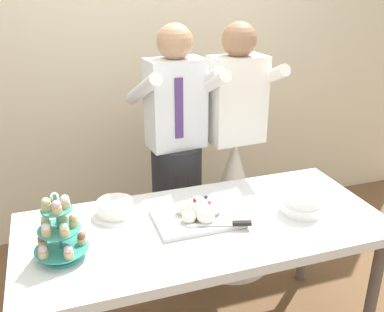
{
  "coord_description": "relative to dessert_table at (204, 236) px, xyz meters",
  "views": [
    {
      "loc": [
        -0.65,
        -1.73,
        1.9
      ],
      "look_at": [
        -0.01,
        0.15,
        1.07
      ],
      "focal_mm": 40.65,
      "sensor_mm": 36.0,
      "label": 1
    }
  ],
  "objects": [
    {
      "name": "rear_wall",
      "position": [
        0.0,
        1.44,
        0.75
      ],
      "size": [
        5.2,
        0.1,
        2.9
      ],
      "primitive_type": "cube",
      "color": "beige",
      "rests_on": "ground_plane"
    },
    {
      "name": "dessert_table",
      "position": [
        0.0,
        0.0,
        0.0
      ],
      "size": [
        1.8,
        0.8,
        0.78
      ],
      "color": "silver",
      "rests_on": "ground_plane"
    },
    {
      "name": "cupcake_stand",
      "position": [
        -0.67,
        -0.07,
        0.2
      ],
      "size": [
        0.23,
        0.23,
        0.31
      ],
      "color": "teal",
      "rests_on": "dessert_table"
    },
    {
      "name": "main_cake_tray",
      "position": [
        -0.01,
        0.04,
        0.11
      ],
      "size": [
        0.43,
        0.34,
        0.13
      ],
      "color": "silver",
      "rests_on": "dessert_table"
    },
    {
      "name": "plate_stack",
      "position": [
        0.51,
        -0.06,
        0.12
      ],
      "size": [
        0.21,
        0.21,
        0.1
      ],
      "color": "white",
      "rests_on": "dessert_table"
    },
    {
      "name": "round_cake",
      "position": [
        -0.4,
        0.21,
        0.11
      ],
      "size": [
        0.24,
        0.24,
        0.08
      ],
      "color": "white",
      "rests_on": "dessert_table"
    },
    {
      "name": "person_groom",
      "position": [
        0.07,
        0.69,
        0.05
      ],
      "size": [
        0.51,
        0.53,
        1.66
      ],
      "color": "#232328",
      "rests_on": "ground_plane"
    },
    {
      "name": "person_bride",
      "position": [
        0.45,
        0.66,
        -0.12
      ],
      "size": [
        0.56,
        0.56,
        1.66
      ],
      "color": "white",
      "rests_on": "ground_plane"
    }
  ]
}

